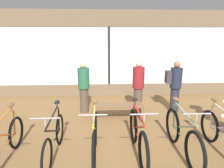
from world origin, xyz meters
TOP-DOWN VIEW (x-y plane):
  - ground_plane at (0.00, 0.00)m, footprint 24.00×24.00m
  - shop_back_wall at (0.00, 3.67)m, footprint 12.00×0.08m
  - bicycle_far_left at (-2.07, -0.52)m, footprint 0.46×1.73m
  - bicycle_left at (-1.21, -0.38)m, footprint 0.46×1.70m
  - bicycle_center_left at (-0.44, -0.43)m, footprint 0.46×1.72m
  - bicycle_center_right at (0.39, -0.43)m, footprint 0.46×1.79m
  - bicycle_right at (1.24, -0.46)m, footprint 0.46×1.81m
  - bicycle_far_right at (2.05, -0.50)m, footprint 0.46×1.77m
  - display_bench at (0.14, 1.32)m, footprint 1.40×0.44m
  - customer_near_rack at (1.90, 1.80)m, footprint 0.48×0.34m
  - customer_by_window at (-0.82, 1.92)m, footprint 0.45×0.45m
  - customer_mid_floor at (0.79, 1.79)m, footprint 0.48×0.48m

SIDE VIEW (x-z plane):
  - ground_plane at x=0.00m, z-range 0.00..0.00m
  - display_bench at x=0.14m, z-range 0.14..0.57m
  - bicycle_far_left at x=-2.07m, z-range -0.14..0.87m
  - bicycle_left at x=-1.21m, z-range -0.13..0.88m
  - bicycle_far_right at x=2.05m, z-range -0.13..0.90m
  - bicycle_center_right at x=0.39m, z-range -0.13..0.93m
  - bicycle_center_left at x=-0.44m, z-range -0.12..0.93m
  - bicycle_right at x=1.24m, z-range -0.13..0.93m
  - customer_by_window at x=-0.82m, z-range 0.03..1.59m
  - customer_mid_floor at x=0.79m, z-range 0.04..1.63m
  - customer_near_rack at x=1.90m, z-range 0.06..1.61m
  - shop_back_wall at x=0.00m, z-range 0.04..3.24m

